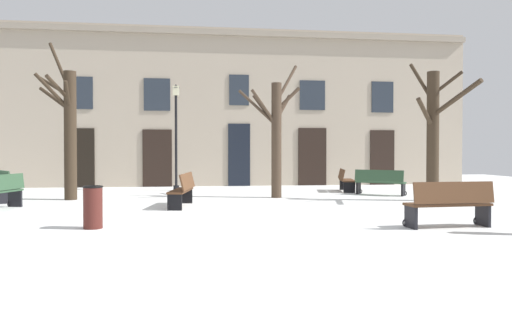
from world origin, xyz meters
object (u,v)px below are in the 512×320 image
(tree_foreground, at_px, (276,133))
(streetlamp, at_px, (176,126))
(tree_left_of_center, at_px, (68,128))
(bench_back_to_back_left, at_px, (380,182))
(bench_near_center_tree, at_px, (346,180))
(tree_near_facade, at_px, (434,131))
(bench_by_litter_bin, at_px, (183,189))
(bench_facing_shops, at_px, (449,204))
(litter_bin, at_px, (93,207))

(tree_foreground, xyz_separation_m, streetlamp, (-3.38, 3.11, 0.38))
(tree_left_of_center, distance_m, bench_back_to_back_left, 10.42)
(bench_back_to_back_left, xyz_separation_m, bench_near_center_tree, (-0.72, 1.57, -0.03))
(tree_near_facade, bearing_deg, tree_foreground, 160.62)
(tree_foreground, xyz_separation_m, tree_left_of_center, (-6.56, 0.11, 0.13))
(tree_left_of_center, bearing_deg, bench_by_litter_bin, -32.43)
(tree_foreground, distance_m, bench_near_center_tree, 3.94)
(tree_left_of_center, distance_m, tree_near_facade, 11.29)
(streetlamp, xyz_separation_m, bench_near_center_tree, (6.37, -1.16, -2.06))
(streetlamp, height_order, bench_back_to_back_left, streetlamp)
(tree_foreground, relative_size, bench_facing_shops, 2.59)
(tree_near_facade, height_order, bench_facing_shops, tree_near_facade)
(streetlamp, relative_size, bench_near_center_tree, 2.56)
(tree_left_of_center, distance_m, streetlamp, 4.38)
(streetlamp, xyz_separation_m, bench_facing_shops, (5.79, -9.48, -2.02))
(tree_foreground, bearing_deg, bench_near_center_tree, 33.15)
(tree_foreground, distance_m, tree_left_of_center, 6.56)
(bench_back_to_back_left, bearing_deg, tree_near_facade, 152.05)
(tree_near_facade, xyz_separation_m, bench_facing_shops, (-2.19, -4.75, -1.66))
(tree_left_of_center, distance_m, bench_near_center_tree, 9.89)
(tree_left_of_center, xyz_separation_m, bench_by_litter_bin, (3.60, -2.29, -1.75))
(tree_foreground, height_order, tree_left_of_center, tree_left_of_center)
(streetlamp, bearing_deg, tree_foreground, -42.66)
(tree_near_facade, relative_size, bench_back_to_back_left, 2.67)
(litter_bin, relative_size, bench_near_center_tree, 0.53)
(tree_near_facade, bearing_deg, tree_left_of_center, 171.20)
(tree_left_of_center, bearing_deg, tree_foreground, -0.96)
(tree_near_facade, relative_size, streetlamp, 1.05)
(bench_near_center_tree, bearing_deg, tree_near_facade, -144.08)
(tree_near_facade, height_order, bench_near_center_tree, tree_near_facade)
(tree_near_facade, distance_m, bench_facing_shops, 5.49)
(bench_back_to_back_left, bearing_deg, streetlamp, 16.81)
(tree_foreground, height_order, litter_bin, tree_foreground)
(bench_by_litter_bin, bearing_deg, bench_facing_shops, 60.46)
(tree_foreground, distance_m, litter_bin, 7.43)
(bench_back_to_back_left, relative_size, bench_facing_shops, 0.92)
(bench_facing_shops, xyz_separation_m, bench_near_center_tree, (0.58, 8.32, -0.05))
(tree_left_of_center, relative_size, tree_near_facade, 1.16)
(bench_facing_shops, height_order, bench_by_litter_bin, same)
(tree_near_facade, distance_m, bench_near_center_tree, 4.27)
(tree_left_of_center, xyz_separation_m, bench_near_center_tree, (9.55, 1.84, -1.81))
(tree_near_facade, height_order, litter_bin, tree_near_facade)
(litter_bin, bearing_deg, bench_near_center_tree, 44.80)
(bench_facing_shops, bearing_deg, bench_by_litter_bin, -40.69)
(tree_left_of_center, relative_size, bench_back_to_back_left, 3.11)
(tree_foreground, relative_size, bench_by_litter_bin, 2.44)
(tree_left_of_center, bearing_deg, tree_near_facade, -8.80)
(bench_by_litter_bin, bearing_deg, tree_near_facade, 102.67)
(bench_near_center_tree, bearing_deg, bench_back_to_back_left, -143.88)
(tree_foreground, bearing_deg, bench_by_litter_bin, -143.60)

